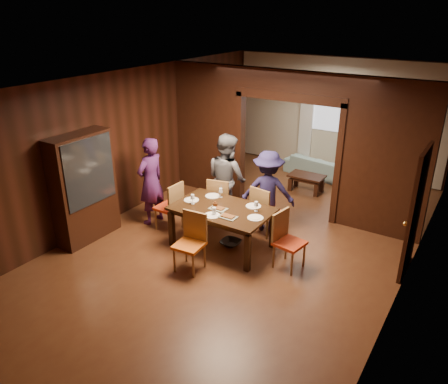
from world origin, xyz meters
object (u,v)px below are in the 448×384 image
Objects in this scene: sofa at (319,167)px; hutch at (84,188)px; chair_left at (168,206)px; person_purple at (151,181)px; chair_near at (189,243)px; coffee_table at (306,183)px; person_grey at (227,179)px; chair_far_l at (221,200)px; dining_table at (222,227)px; chair_far_r at (265,210)px; chair_right at (290,241)px; person_navy at (268,191)px.

hutch is (-2.43, -5.35, 0.75)m from sofa.
hutch is at bearing -42.81° from chair_left.
sofa is 1.77× the size of chair_left.
person_purple is 1.01× the size of sofa.
person_purple is at bearing -95.84° from chair_left.
chair_near is (1.66, -1.00, -0.39)m from person_purple.
coffee_table is 0.82× the size of chair_near.
person_grey is 0.44m from chair_far_l.
chair_far_r is at bearing 64.04° from dining_table.
chair_right reaches higher than dining_table.
person_purple is at bearing 56.97° from person_grey.
chair_far_r is 0.48× the size of hutch.
chair_left and chair_far_r have the same top height.
chair_left is at bearing 9.80° from person_navy.
dining_table is at bearing 72.52° from chair_far_r.
person_grey reaches higher than person_purple.
person_navy reaches higher than chair_far_l.
dining_table is 2.58m from hutch.
coffee_table is 5.02m from hutch.
hutch is (-2.27, -1.06, 0.62)m from dining_table.
coffee_table is 2.36m from chair_far_r.
chair_far_r and chair_near have the same top height.
sofa is 1.77× the size of chair_near.
chair_right reaches higher than sofa.
person_purple is 1.42m from chair_far_l.
hutch is (-2.23, -0.13, 0.52)m from chair_near.
hutch reaches higher than chair_far_r.
person_navy is 0.92× the size of dining_table.
person_purple is 3.03m from chair_right.
chair_left is 1.04m from chair_far_l.
hutch is (-1.04, -1.07, 0.52)m from chair_left.
chair_far_r is 3.34m from hutch.
person_purple is 1.80× the size of chair_near.
person_purple is 1.80× the size of chair_left.
dining_table is (0.48, -0.92, -0.52)m from person_grey.
chair_far_l is (-0.53, 0.79, 0.10)m from dining_table.
sofa is at bearing 87.89° from dining_table.
chair_far_l is 1.78m from chair_near.
person_grey is at bearing 141.48° from chair_left.
dining_table is at bearing 91.01° from person_purple.
sofa is (1.85, 4.22, -0.62)m from person_purple.
person_purple is 1.10× the size of person_navy.
person_purple is 1.80× the size of chair_far_l.
coffee_table is at bearing 155.68° from chair_left.
hutch is (-1.79, -1.98, 0.10)m from person_grey.
chair_right is 1.00× the size of chair_near.
chair_near is (-0.20, -5.22, 0.23)m from sofa.
chair_far_r is (-0.89, 0.85, 0.00)m from chair_right.
sofa is 1.77× the size of chair_far_l.
person_navy reaches higher than chair_near.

